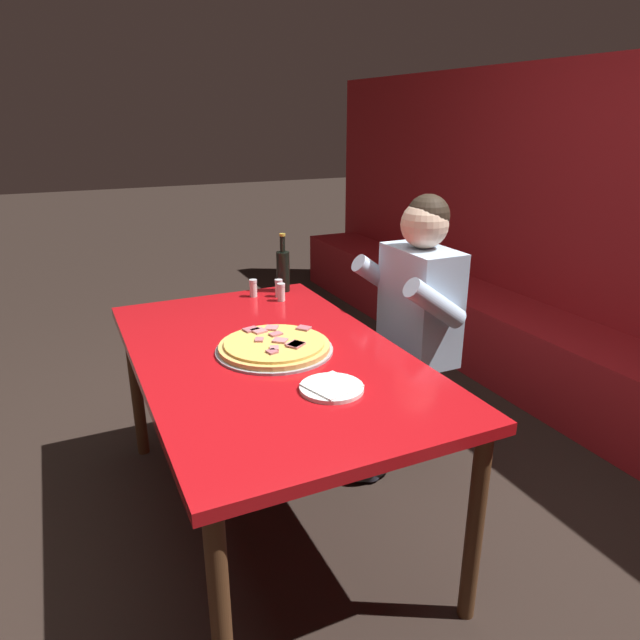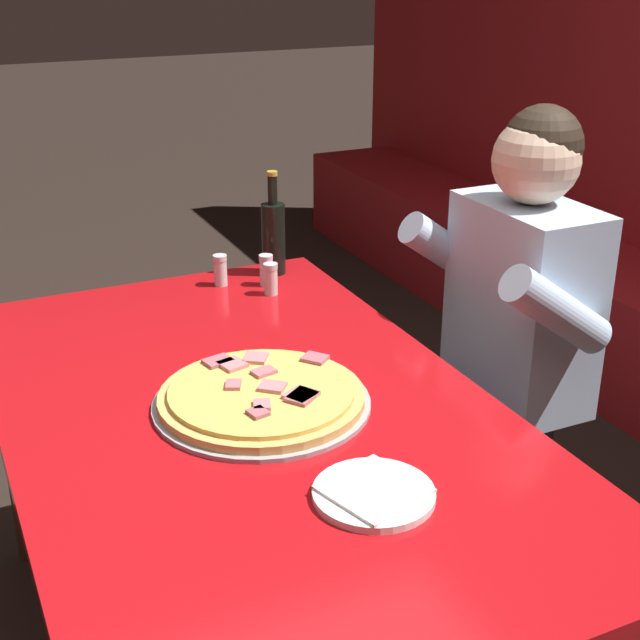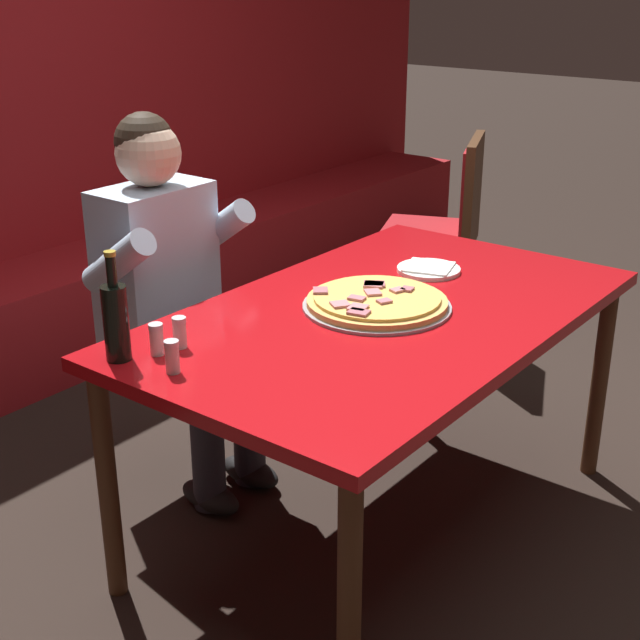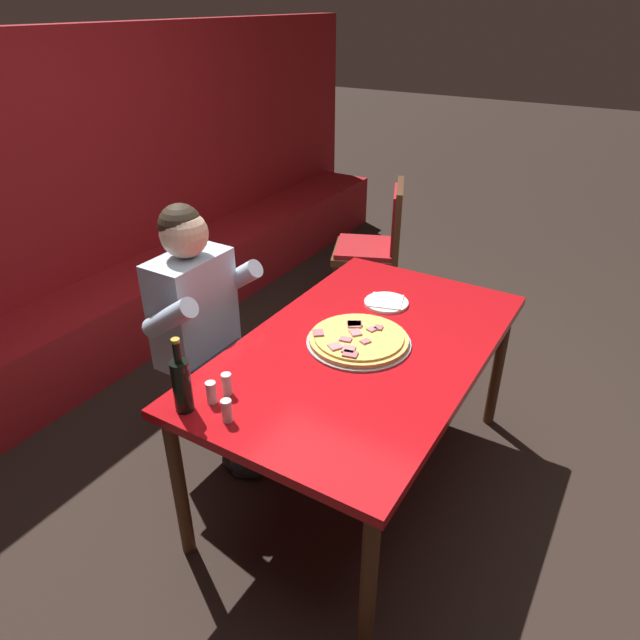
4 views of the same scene
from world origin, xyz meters
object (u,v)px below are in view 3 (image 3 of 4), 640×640
pizza (376,302)px  shaker_parmesan (180,334)px  beer_bottle (116,320)px  shaker_red_pepper_flakes (172,358)px  diner_seated_blue_shirt (175,290)px  dining_chair_far_right (444,222)px  plate_white_paper (429,269)px  shaker_oregano (157,341)px  main_dining_table (383,331)px

pizza → shaker_parmesan: size_ratio=5.15×
beer_bottle → shaker_red_pepper_flakes: 0.19m
pizza → shaker_red_pepper_flakes: size_ratio=5.15×
diner_seated_blue_shirt → dining_chair_far_right: size_ratio=1.30×
dining_chair_far_right → plate_white_paper: bearing=-152.4°
beer_bottle → shaker_oregano: size_ratio=3.40×
shaker_oregano → shaker_parmesan: same height
pizza → plate_white_paper: pizza is taller
plate_white_paper → beer_bottle: (-1.09, 0.27, 0.10)m
diner_seated_blue_shirt → dining_chair_far_right: 1.63m
shaker_oregano → shaker_red_pepper_flakes: size_ratio=1.00×
plate_white_paper → diner_seated_blue_shirt: size_ratio=0.16×
shaker_parmesan → shaker_red_pepper_flakes: same height
shaker_oregano → dining_chair_far_right: (2.09, 0.35, -0.21)m
plate_white_paper → diner_seated_blue_shirt: bearing=131.0°
pizza → shaker_parmesan: shaker_parmesan is taller
main_dining_table → beer_bottle: bearing=154.1°
plate_white_paper → shaker_red_pepper_flakes: shaker_red_pepper_flakes is taller
main_dining_table → shaker_red_pepper_flakes: 0.71m
plate_white_paper → main_dining_table: bearing=-168.3°
main_dining_table → pizza: bearing=96.2°
shaker_oregano → diner_seated_blue_shirt: (0.46, 0.42, -0.09)m
pizza → plate_white_paper: size_ratio=2.11×
plate_white_paper → pizza: bearing=-172.3°
plate_white_paper → diner_seated_blue_shirt: diner_seated_blue_shirt is taller
beer_bottle → shaker_parmesan: beer_bottle is taller
shaker_oregano → shaker_red_pepper_flakes: 0.12m
beer_bottle → main_dining_table: bearing=-25.9°
shaker_red_pepper_flakes → dining_chair_far_right: (2.14, 0.46, -0.21)m
shaker_parmesan → diner_seated_blue_shirt: (0.39, 0.44, -0.09)m
shaker_parmesan → shaker_oregano: bearing=168.1°
beer_bottle → shaker_parmesan: 0.18m
shaker_red_pepper_flakes → pizza: bearing=-12.4°
pizza → beer_bottle: size_ratio=1.52×
beer_bottle → dining_chair_far_right: (2.17, 0.30, -0.28)m
pizza → shaker_red_pepper_flakes: bearing=167.6°
beer_bottle → shaker_red_pepper_flakes: beer_bottle is taller
shaker_oregano → pizza: bearing=-22.7°
beer_bottle → diner_seated_blue_shirt: size_ratio=0.23×
plate_white_paper → beer_bottle: bearing=166.3°
main_dining_table → shaker_parmesan: (-0.56, 0.27, 0.11)m
pizza → shaker_red_pepper_flakes: shaker_red_pepper_flakes is taller
plate_white_paper → dining_chair_far_right: size_ratio=0.21×
main_dining_table → diner_seated_blue_shirt: size_ratio=1.25×
diner_seated_blue_shirt → pizza: bearing=-76.4°
pizza → diner_seated_blue_shirt: diner_seated_blue_shirt is taller
shaker_parmesan → dining_chair_far_right: dining_chair_far_right is taller
pizza → dining_chair_far_right: 1.60m
plate_white_paper → shaker_red_pepper_flakes: bearing=174.8°
main_dining_table → pizza: 0.09m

